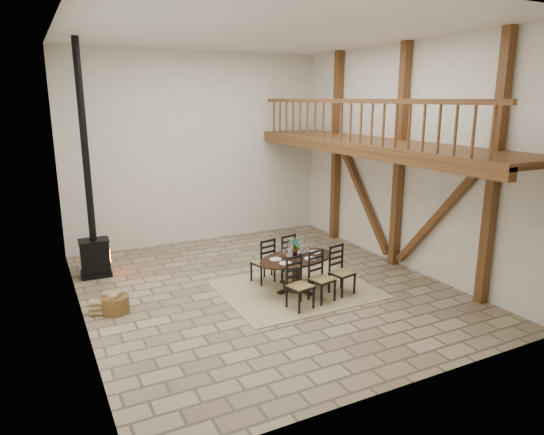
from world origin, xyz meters
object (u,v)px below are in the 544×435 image
log_basket (115,304)px  log_stack (98,307)px  wood_stove (92,226)px  dining_table (299,273)px

log_basket → log_stack: 0.31m
wood_stove → log_stack: size_ratio=15.35×
dining_table → log_basket: bearing=157.9°
log_stack → dining_table: bearing=-10.3°
wood_stove → log_basket: (0.05, -2.16, -0.95)m
log_stack → wood_stove: bearing=83.2°
log_stack → log_basket: bearing=-10.7°
dining_table → log_stack: size_ratio=6.42×
wood_stove → dining_table: bearing=-35.7°
dining_table → log_stack: bearing=157.9°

